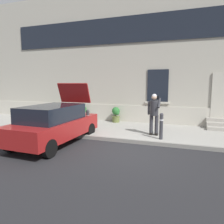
# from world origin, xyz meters

# --- Properties ---
(ground_plane) EXTENTS (80.00, 80.00, 0.00)m
(ground_plane) POSITION_xyz_m (0.00, 0.00, 0.00)
(ground_plane) COLOR #232326
(sidewalk) EXTENTS (24.00, 3.60, 0.15)m
(sidewalk) POSITION_xyz_m (0.00, 2.80, 0.07)
(sidewalk) COLOR #99968E
(sidewalk) RESTS_ON ground
(curb_edge) EXTENTS (24.00, 0.12, 0.15)m
(curb_edge) POSITION_xyz_m (0.00, 0.94, 0.07)
(curb_edge) COLOR gray
(curb_edge) RESTS_ON ground
(building_facade) EXTENTS (24.00, 1.52, 7.50)m
(building_facade) POSITION_xyz_m (0.01, 5.29, 3.73)
(building_facade) COLOR #B2AD9E
(building_facade) RESTS_ON ground
(entrance_stoop) EXTENTS (1.52, 0.96, 0.48)m
(entrance_stoop) POSITION_xyz_m (3.63, 4.23, 0.34)
(entrance_stoop) COLOR #9E998E
(entrance_stoop) RESTS_ON sidewalk
(hatchback_car_red) EXTENTS (1.89, 4.11, 2.34)m
(hatchback_car_red) POSITION_xyz_m (-2.86, -0.08, 0.80)
(hatchback_car_red) COLOR maroon
(hatchback_car_red) RESTS_ON ground
(bollard_near_person) EXTENTS (0.15, 0.15, 1.04)m
(bollard_near_person) POSITION_xyz_m (1.01, 1.35, 0.71)
(bollard_near_person) COLOR #333338
(bollard_near_person) RESTS_ON sidewalk
(bollard_far_left) EXTENTS (0.15, 0.15, 1.04)m
(bollard_far_left) POSITION_xyz_m (-2.14, 1.35, 0.71)
(bollard_far_left) COLOR #333338
(bollard_far_left) RESTS_ON sidewalk
(person_on_phone) EXTENTS (0.51, 0.48, 1.75)m
(person_on_phone) POSITION_xyz_m (0.65, 1.90, 1.15)
(person_on_phone) COLOR #2D2D33
(person_on_phone) RESTS_ON sidewalk
(planter_cream) EXTENTS (0.44, 0.44, 0.86)m
(planter_cream) POSITION_xyz_m (-5.95, 4.05, 0.61)
(planter_cream) COLOR beige
(planter_cream) RESTS_ON sidewalk
(planter_charcoal) EXTENTS (0.44, 0.44, 0.86)m
(planter_charcoal) POSITION_xyz_m (-3.87, 4.24, 0.61)
(planter_charcoal) COLOR #2D2D30
(planter_charcoal) RESTS_ON sidewalk
(planter_olive) EXTENTS (0.44, 0.44, 0.86)m
(planter_olive) POSITION_xyz_m (-1.79, 4.21, 0.61)
(planter_olive) COLOR #606B38
(planter_olive) RESTS_ON sidewalk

